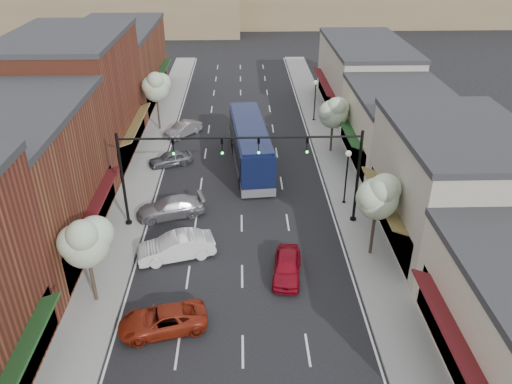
{
  "coord_description": "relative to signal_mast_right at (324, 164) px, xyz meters",
  "views": [
    {
      "loc": [
        0.13,
        -22.1,
        19.29
      ],
      "look_at": [
        1.04,
        8.61,
        2.2
      ],
      "focal_mm": 35.0,
      "sensor_mm": 36.0,
      "label": 1
    }
  ],
  "objects": [
    {
      "name": "lamp_post_near",
      "position": [
        2.18,
        2.5,
        -1.62
      ],
      "size": [
        0.44,
        0.44,
        4.44
      ],
      "color": "black",
      "rests_on": "ground"
    },
    {
      "name": "tree_right_near",
      "position": [
        2.73,
        -4.05,
        -0.17
      ],
      "size": [
        2.85,
        2.65,
        5.95
      ],
      "color": "#47382B",
      "rests_on": "ground"
    },
    {
      "name": "bldg_left_midfar",
      "position": [
        -19.86,
        12.0,
        0.78
      ],
      "size": [
        10.14,
        14.1,
        10.9
      ],
      "color": "brown",
      "rests_on": "ground"
    },
    {
      "name": "parked_car_a",
      "position": [
        -9.82,
        -10.33,
        -3.98
      ],
      "size": [
        5.01,
        3.12,
        1.29
      ],
      "primitive_type": "imported",
      "rotation": [
        0.0,
        0.0,
        -1.35
      ],
      "color": "maroon",
      "rests_on": "ground"
    },
    {
      "name": "sidewalk_left",
      "position": [
        -14.02,
        10.5,
        -4.55
      ],
      "size": [
        2.8,
        73.0,
        0.15
      ],
      "primitive_type": "cube",
      "color": "gray",
      "rests_on": "ground"
    },
    {
      "name": "bldg_right_midfar",
      "position": [
        8.08,
        10.0,
        -1.46
      ],
      "size": [
        9.14,
        12.1,
        6.4
      ],
      "color": "beige",
      "rests_on": "ground"
    },
    {
      "name": "parked_car_e",
      "position": [
        -11.37,
        16.41,
        -3.95
      ],
      "size": [
        3.73,
        4.06,
        1.35
      ],
      "primitive_type": "imported",
      "rotation": [
        0.0,
        0.0,
        -0.7
      ],
      "color": "gray",
      "rests_on": "ground"
    },
    {
      "name": "sidewalk_right",
      "position": [
        2.78,
        10.5,
        -4.55
      ],
      "size": [
        2.8,
        73.0,
        0.15
      ],
      "primitive_type": "cube",
      "color": "gray",
      "rests_on": "ground"
    },
    {
      "name": "parked_car_b",
      "position": [
        -9.82,
        -3.92,
        -3.81
      ],
      "size": [
        5.19,
        2.96,
        1.62
      ],
      "primitive_type": "imported",
      "rotation": [
        0.0,
        0.0,
        -1.3
      ],
      "color": "white",
      "rests_on": "ground"
    },
    {
      "name": "bldg_right_far",
      "position": [
        8.09,
        24.0,
        -0.96
      ],
      "size": [
        9.14,
        16.1,
        7.4
      ],
      "color": "#A79E8F",
      "rests_on": "ground"
    },
    {
      "name": "bldg_right_midnear",
      "position": [
        8.1,
        -2.0,
        -0.72
      ],
      "size": [
        9.14,
        12.1,
        7.9
      ],
      "color": "#A79E8F",
      "rests_on": "ground"
    },
    {
      "name": "parked_car_d",
      "position": [
        -11.82,
        9.64,
        -3.98
      ],
      "size": [
        4.04,
        2.84,
        1.28
      ],
      "primitive_type": "imported",
      "rotation": [
        0.0,
        0.0,
        -1.17
      ],
      "color": "#54555B",
      "rests_on": "ground"
    },
    {
      "name": "lamp_post_far",
      "position": [
        2.18,
        20.0,
        -1.62
      ],
      "size": [
        0.44,
        0.44,
        4.44
      ],
      "color": "black",
      "rests_on": "ground"
    },
    {
      "name": "ground",
      "position": [
        -5.62,
        -8.0,
        -4.62
      ],
      "size": [
        160.0,
        160.0,
        0.0
      ],
      "primitive_type": "plane",
      "color": "black",
      "rests_on": "ground"
    },
    {
      "name": "curb_right",
      "position": [
        1.38,
        10.5,
        -4.55
      ],
      "size": [
        0.25,
        73.0,
        0.17
      ],
      "primitive_type": "cube",
      "color": "gray",
      "rests_on": "ground"
    },
    {
      "name": "tree_right_far",
      "position": [
        2.73,
        11.95,
        -0.63
      ],
      "size": [
        2.85,
        2.65,
        5.43
      ],
      "color": "#47382B",
      "rests_on": "ground"
    },
    {
      "name": "tree_left_near",
      "position": [
        -13.87,
        -8.05,
        -0.4
      ],
      "size": [
        2.85,
        2.65,
        5.69
      ],
      "color": "#47382B",
      "rests_on": "ground"
    },
    {
      "name": "bldg_left_midnear",
      "position": [
        -19.85,
        -2.0,
        0.03
      ],
      "size": [
        10.14,
        14.1,
        9.4
      ],
      "color": "brown",
      "rests_on": "ground"
    },
    {
      "name": "red_hatchback",
      "position": [
        -2.89,
        -6.03,
        -3.92
      ],
      "size": [
        2.19,
        4.3,
        1.4
      ],
      "primitive_type": "imported",
      "rotation": [
        0.0,
        0.0,
        -0.13
      ],
      "color": "maroon",
      "rests_on": "ground"
    },
    {
      "name": "tree_left_far",
      "position": [
        -13.87,
        17.95,
        -0.02
      ],
      "size": [
        2.85,
        2.65,
        6.13
      ],
      "color": "#47382B",
      "rests_on": "ground"
    },
    {
      "name": "signal_mast_right",
      "position": [
        0.0,
        0.0,
        0.0
      ],
      "size": [
        8.22,
        0.46,
        7.0
      ],
      "color": "black",
      "rests_on": "ground"
    },
    {
      "name": "coach_bus",
      "position": [
        -4.82,
        9.45,
        -2.66
      ],
      "size": [
        3.76,
        12.51,
        3.77
      ],
      "rotation": [
        0.0,
        0.0,
        0.09
      ],
      "color": "#0D1436",
      "rests_on": "ground"
    },
    {
      "name": "parked_car_c",
      "position": [
        -10.78,
        1.15,
        -3.91
      ],
      "size": [
        5.28,
        3.24,
        1.43
      ],
      "primitive_type": "imported",
      "rotation": [
        0.0,
        0.0,
        -1.3
      ],
      "color": "#949499",
      "rests_on": "ground"
    },
    {
      "name": "hill_near",
      "position": [
        -30.62,
        70.0,
        -0.62
      ],
      "size": [
        50.0,
        20.0,
        8.0
      ],
      "primitive_type": "cube",
      "color": "#7A6647",
      "rests_on": "ground"
    },
    {
      "name": "curb_left",
      "position": [
        -12.62,
        10.5,
        -4.55
      ],
      "size": [
        0.25,
        73.0,
        0.17
      ],
      "primitive_type": "cube",
      "color": "gray",
      "rests_on": "ground"
    },
    {
      "name": "signal_mast_left",
      "position": [
        -11.24,
        0.0,
        0.0
      ],
      "size": [
        8.22,
        0.46,
        7.0
      ],
      "color": "black",
      "rests_on": "ground"
    },
    {
      "name": "bldg_left_far",
      "position": [
        -19.84,
        28.0,
        -0.46
      ],
      "size": [
        10.14,
        18.1,
        8.4
      ],
      "color": "brown",
      "rests_on": "ground"
    }
  ]
}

